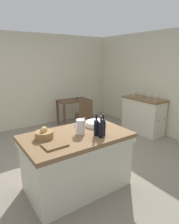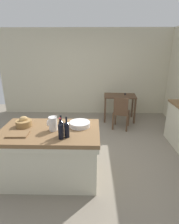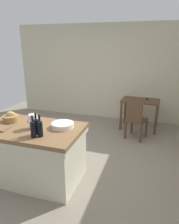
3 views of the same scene
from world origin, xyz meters
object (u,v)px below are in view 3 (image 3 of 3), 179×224
pitcher (33,121)px  wine_bottle_dark (40,128)px  writing_desk (140,105)px  wooden_chair (136,119)px  island_table (33,151)px  wash_bowl (63,125)px  bread_basket (11,118)px  wine_bottle_amber (36,126)px  wine_bottle_green (33,129)px

pitcher → wine_bottle_dark: (0.24, -0.22, 0.01)m
writing_desk → wooden_chair: wooden_chair is taller
writing_desk → island_table: bearing=-119.1°
wooden_chair → wash_bowl: size_ratio=2.66×
pitcher → wine_bottle_dark: size_ratio=0.83×
wooden_chair → bread_basket: (-1.84, -1.81, 0.45)m
wooden_chair → wine_bottle_amber: 2.48m
island_table → wooden_chair: (1.40, 1.93, 0.01)m
wine_bottle_green → wine_bottle_amber: bearing=94.9°
wine_bottle_amber → wine_bottle_green: 0.10m
wooden_chair → bread_basket: bearing=-135.5°
writing_desk → wine_bottle_green: (-1.21, -2.86, 0.36)m
wooden_chair → wine_bottle_green: size_ratio=2.86×
writing_desk → wash_bowl: wash_bowl is taller
writing_desk → bread_basket: (-1.88, -2.45, 0.29)m
bread_basket → island_table: bearing=-15.8°
wash_bowl → wine_bottle_amber: bearing=-125.7°
wooden_chair → wine_bottle_amber: size_ratio=2.83×
island_table → wine_bottle_dark: (0.31, -0.23, 0.53)m
writing_desk → pitcher: (-1.37, -2.59, 0.35)m
wine_bottle_green → island_table: bearing=129.2°
wooden_chair → bread_basket: size_ratio=3.52×
island_table → writing_desk: size_ratio=1.66×
wooden_chair → pitcher: pitcher is taller
pitcher → bread_basket: bearing=165.0°
wine_bottle_dark → wash_bowl: bearing=68.0°
wine_bottle_amber → wine_bottle_dark: bearing=-29.3°
island_table → wine_bottle_green: wine_bottle_green is taller
wooden_chair → pitcher: (-1.34, -1.94, 0.50)m
writing_desk → wine_bottle_dark: bearing=-111.9°
wash_bowl → wine_bottle_dark: wine_bottle_dark is taller
wash_bowl → wine_bottle_green: 0.49m
pitcher → bread_basket: (-0.50, 0.14, -0.05)m
pitcher → wooden_chair: bearing=55.5°
wash_bowl → wooden_chair: bearing=62.3°
bread_basket → wooden_chair: bearing=44.5°
wash_bowl → wine_bottle_dark: (-0.15, -0.38, 0.09)m
pitcher → wine_bottle_green: size_ratio=0.84×
wine_bottle_dark → wine_bottle_amber: (-0.09, 0.05, 0.00)m
wine_bottle_dark → wine_bottle_amber: bearing=150.7°
pitcher → wine_bottle_amber: (0.16, -0.17, 0.01)m
island_table → pitcher: (0.06, -0.01, 0.51)m
wooden_chair → pitcher: 2.41m
wash_bowl → wine_bottle_green: size_ratio=1.08×
wooden_chair → wine_bottle_green: wine_bottle_green is taller
wooden_chair → wine_bottle_green: bearing=-117.9°
writing_desk → bread_basket: 3.10m
writing_desk → wooden_chair: bearing=-93.4°
wooden_chair → wine_bottle_green: (-1.17, -2.21, 0.51)m
wine_bottle_amber → wine_bottle_green: size_ratio=1.01×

